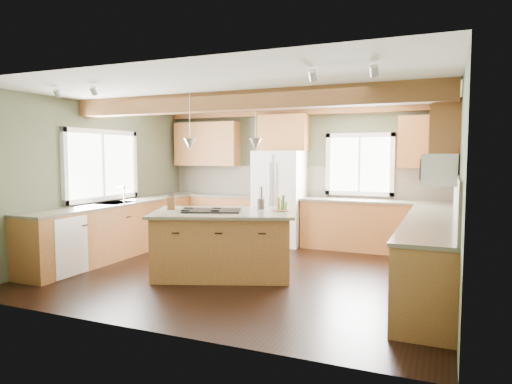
% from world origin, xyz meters
% --- Properties ---
extents(floor, '(5.60, 5.60, 0.00)m').
position_xyz_m(floor, '(0.00, 0.00, 0.00)').
color(floor, black).
rests_on(floor, ground).
extents(ceiling, '(5.60, 5.60, 0.00)m').
position_xyz_m(ceiling, '(0.00, 0.00, 2.60)').
color(ceiling, silver).
rests_on(ceiling, wall_back).
extents(wall_back, '(5.60, 0.00, 5.60)m').
position_xyz_m(wall_back, '(0.00, 2.50, 1.30)').
color(wall_back, '#484F38').
rests_on(wall_back, ground).
extents(wall_left, '(0.00, 5.00, 5.00)m').
position_xyz_m(wall_left, '(-2.80, 0.00, 1.30)').
color(wall_left, '#484F38').
rests_on(wall_left, ground).
extents(wall_right, '(0.00, 5.00, 5.00)m').
position_xyz_m(wall_right, '(2.80, 0.00, 1.30)').
color(wall_right, '#484F38').
rests_on(wall_right, ground).
extents(ceiling_beam, '(5.55, 0.26, 0.26)m').
position_xyz_m(ceiling_beam, '(0.00, -0.30, 2.47)').
color(ceiling_beam, brown).
rests_on(ceiling_beam, ceiling).
extents(soffit_trim, '(5.55, 0.20, 0.10)m').
position_xyz_m(soffit_trim, '(0.00, 2.40, 2.54)').
color(soffit_trim, brown).
rests_on(soffit_trim, ceiling).
extents(backsplash_back, '(5.58, 0.03, 0.58)m').
position_xyz_m(backsplash_back, '(0.00, 2.48, 1.21)').
color(backsplash_back, brown).
rests_on(backsplash_back, wall_back).
extents(backsplash_right, '(0.03, 3.70, 0.58)m').
position_xyz_m(backsplash_right, '(2.78, 0.05, 1.21)').
color(backsplash_right, brown).
rests_on(backsplash_right, wall_right).
extents(base_cab_back_left, '(2.02, 0.60, 0.88)m').
position_xyz_m(base_cab_back_left, '(-1.79, 2.20, 0.44)').
color(base_cab_back_left, brown).
rests_on(base_cab_back_left, floor).
extents(counter_back_left, '(2.06, 0.64, 0.04)m').
position_xyz_m(counter_back_left, '(-1.79, 2.20, 0.90)').
color(counter_back_left, '#494335').
rests_on(counter_back_left, base_cab_back_left).
extents(base_cab_back_right, '(2.62, 0.60, 0.88)m').
position_xyz_m(base_cab_back_right, '(1.49, 2.20, 0.44)').
color(base_cab_back_right, brown).
rests_on(base_cab_back_right, floor).
extents(counter_back_right, '(2.66, 0.64, 0.04)m').
position_xyz_m(counter_back_right, '(1.49, 2.20, 0.90)').
color(counter_back_right, '#494335').
rests_on(counter_back_right, base_cab_back_right).
extents(base_cab_left, '(0.60, 3.70, 0.88)m').
position_xyz_m(base_cab_left, '(-2.50, 0.05, 0.44)').
color(base_cab_left, brown).
rests_on(base_cab_left, floor).
extents(counter_left, '(0.64, 3.74, 0.04)m').
position_xyz_m(counter_left, '(-2.50, 0.05, 0.90)').
color(counter_left, '#494335').
rests_on(counter_left, base_cab_left).
extents(base_cab_right, '(0.60, 3.70, 0.88)m').
position_xyz_m(base_cab_right, '(2.50, 0.05, 0.44)').
color(base_cab_right, brown).
rests_on(base_cab_right, floor).
extents(counter_right, '(0.64, 3.74, 0.04)m').
position_xyz_m(counter_right, '(2.50, 0.05, 0.90)').
color(counter_right, '#494335').
rests_on(counter_right, base_cab_right).
extents(upper_cab_back_left, '(1.40, 0.35, 0.90)m').
position_xyz_m(upper_cab_back_left, '(-1.99, 2.33, 1.95)').
color(upper_cab_back_left, brown).
rests_on(upper_cab_back_left, wall_back).
extents(upper_cab_over_fridge, '(0.96, 0.35, 0.70)m').
position_xyz_m(upper_cab_over_fridge, '(-0.30, 2.33, 2.15)').
color(upper_cab_over_fridge, brown).
rests_on(upper_cab_over_fridge, wall_back).
extents(upper_cab_right, '(0.35, 2.20, 0.90)m').
position_xyz_m(upper_cab_right, '(2.62, 0.90, 1.95)').
color(upper_cab_right, brown).
rests_on(upper_cab_right, wall_right).
extents(upper_cab_back_corner, '(0.90, 0.35, 0.90)m').
position_xyz_m(upper_cab_back_corner, '(2.30, 2.33, 1.95)').
color(upper_cab_back_corner, brown).
rests_on(upper_cab_back_corner, wall_back).
extents(window_left, '(0.04, 1.60, 1.05)m').
position_xyz_m(window_left, '(-2.78, 0.05, 1.55)').
color(window_left, white).
rests_on(window_left, wall_left).
extents(window_back, '(1.10, 0.04, 1.00)m').
position_xyz_m(window_back, '(1.15, 2.48, 1.55)').
color(window_back, white).
rests_on(window_back, wall_back).
extents(sink, '(0.50, 0.65, 0.03)m').
position_xyz_m(sink, '(-2.50, 0.05, 0.91)').
color(sink, '#262628').
rests_on(sink, counter_left).
extents(faucet, '(0.02, 0.02, 0.28)m').
position_xyz_m(faucet, '(-2.32, 0.05, 1.05)').
color(faucet, '#B2B2B7').
rests_on(faucet, sink).
extents(dishwasher, '(0.60, 0.60, 0.84)m').
position_xyz_m(dishwasher, '(-2.49, -1.25, 0.43)').
color(dishwasher, white).
rests_on(dishwasher, floor).
extents(oven, '(0.60, 0.72, 0.84)m').
position_xyz_m(oven, '(2.49, -1.25, 0.43)').
color(oven, white).
rests_on(oven, floor).
extents(microwave, '(0.40, 0.70, 0.38)m').
position_xyz_m(microwave, '(2.58, -0.05, 1.55)').
color(microwave, white).
rests_on(microwave, wall_right).
extents(pendant_left, '(0.18, 0.18, 0.16)m').
position_xyz_m(pendant_left, '(-0.72, -0.46, 1.88)').
color(pendant_left, '#B2B2B7').
rests_on(pendant_left, ceiling).
extents(pendant_right, '(0.18, 0.18, 0.16)m').
position_xyz_m(pendant_right, '(0.15, -0.13, 1.88)').
color(pendant_right, '#B2B2B7').
rests_on(pendant_right, ceiling).
extents(refrigerator, '(0.90, 0.74, 1.80)m').
position_xyz_m(refrigerator, '(-0.30, 2.12, 0.90)').
color(refrigerator, white).
rests_on(refrigerator, floor).
extents(island, '(2.15, 1.74, 0.88)m').
position_xyz_m(island, '(-0.28, -0.30, 0.44)').
color(island, brown).
rests_on(island, floor).
extents(island_top, '(2.31, 1.90, 0.04)m').
position_xyz_m(island_top, '(-0.28, -0.30, 0.90)').
color(island_top, '#494335').
rests_on(island_top, island).
extents(cooktop, '(0.95, 0.79, 0.02)m').
position_xyz_m(cooktop, '(-0.43, -0.35, 0.93)').
color(cooktop, black).
rests_on(cooktop, island_top).
extents(knife_block, '(0.14, 0.12, 0.18)m').
position_xyz_m(knife_block, '(-1.08, -0.41, 1.01)').
color(knife_block, brown).
rests_on(knife_block, island_top).
extents(utensil_crock, '(0.14, 0.14, 0.15)m').
position_xyz_m(utensil_crock, '(0.12, 0.16, 1.00)').
color(utensil_crock, '#483D39').
rests_on(utensil_crock, island_top).
extents(bottle_tray, '(0.25, 0.25, 0.22)m').
position_xyz_m(bottle_tray, '(0.47, 0.06, 1.03)').
color(bottle_tray, brown).
rests_on(bottle_tray, island_top).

